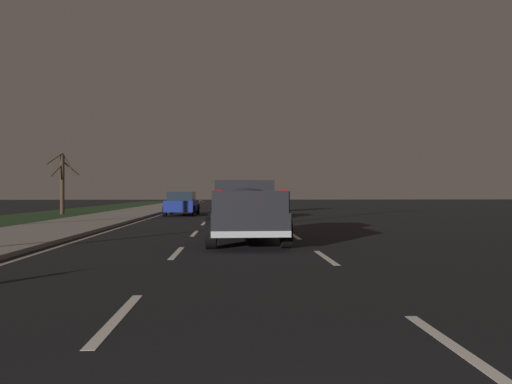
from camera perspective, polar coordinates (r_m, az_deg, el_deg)
name	(u,v)px	position (r m, az deg, el deg)	size (l,w,h in m)	color
ground	(239,218)	(28.27, -2.09, -3.08)	(144.00, 144.00, 0.00)	black
sidewalk_shoulder	(111,217)	(29.13, -16.92, -2.87)	(108.00, 4.00, 0.12)	gray
grass_verge	(24,218)	(30.73, -26.02, -2.82)	(108.00, 6.00, 0.01)	#1E3819
lane_markings	(192,215)	(31.85, -7.63, -2.73)	(108.07, 7.04, 0.01)	silver
pickup_truck	(245,209)	(14.56, -1.35, -2.06)	(5.48, 2.39, 1.87)	#232328
sedan_red	(238,205)	(26.92, -2.12, -1.56)	(4.41, 2.04, 1.54)	maroon
sedan_blue	(182,203)	(31.49, -8.83, -1.34)	(4.42, 2.06, 1.54)	navy
bare_tree_far	(62,182)	(35.14, -22.13, 1.14)	(1.62, 1.73, 4.24)	#423323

